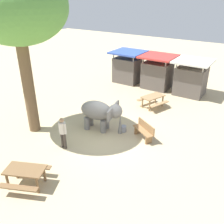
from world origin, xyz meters
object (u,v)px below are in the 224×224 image
wooden_bench (144,130)px  market_stall_white (191,79)px  shade_tree_main (16,8)px  elephant (101,112)px  picnic_table_far (26,173)px  person_handler (63,131)px  feed_bucket (123,129)px  market_stall_red (157,73)px  market_stall_blue (128,68)px  picnic_table_near (153,99)px

wooden_bench → market_stall_white: 7.29m
shade_tree_main → wooden_bench: 8.24m
elephant → picnic_table_far: elephant is taller
person_handler → feed_bucket: bearing=-23.4°
market_stall_red → feed_bucket: size_ratio=7.00×
wooden_bench → market_stall_blue: market_stall_blue is taller
picnic_table_near → person_handler: bearing=6.2°
person_handler → market_stall_white: bearing=-10.5°
person_handler → market_stall_blue: size_ratio=0.64×
picnic_table_far → feed_bucket: size_ratio=5.48×
shade_tree_main → market_stall_red: shade_tree_main is taller
market_stall_blue → market_stall_white: same height
market_stall_blue → market_stall_red: same height
picnic_table_near → picnic_table_far: bearing=13.6°
elephant → shade_tree_main: bearing=-159.0°
person_handler → market_stall_blue: bearing=18.2°
wooden_bench → market_stall_red: market_stall_red is taller
picnic_table_near → market_stall_white: size_ratio=0.76×
shade_tree_main → market_stall_white: bearing=60.5°
shade_tree_main → person_handler: bearing=-9.4°
picnic_table_far → shade_tree_main: bearing=111.1°
picnic_table_near → picnic_table_far: 9.38m
elephant → wooden_bench: 2.50m
market_stall_white → market_stall_blue: bearing=180.0°
picnic_table_near → feed_bucket: 3.75m
elephant → feed_bucket: size_ratio=6.66×
shade_tree_main → picnic_table_far: shade_tree_main is taller
wooden_bench → market_stall_blue: size_ratio=0.56×
person_handler → market_stall_blue: market_stall_blue is taller
picnic_table_far → feed_bucket: bearing=55.5°
person_handler → feed_bucket: 3.40m
picnic_table_near → picnic_table_far: size_ratio=0.97×
elephant → wooden_bench: bearing=-0.9°
wooden_bench → market_stall_white: bearing=-59.9°
person_handler → elephant: bearing=-5.5°
elephant → market_stall_white: size_ratio=0.95×
wooden_bench → picnic_table_far: (-2.29, -5.59, 0.12)m
market_stall_blue → market_stall_red: (2.60, 0.00, 0.00)m
elephant → market_stall_red: bearing=78.8°
elephant → market_stall_white: 8.12m
picnic_table_near → market_stall_blue: bearing=-112.3°
shade_tree_main → feed_bucket: bearing=30.6°
market_stall_red → market_stall_white: bearing=0.0°
shade_tree_main → picnic_table_far: (3.13, -3.12, -5.59)m
market_stall_red → feed_bucket: 7.43m
market_stall_blue → feed_bucket: size_ratio=7.00×
person_handler → market_stall_blue: 10.40m
shade_tree_main → picnic_table_near: bearing=55.9°
shade_tree_main → feed_bucket: shade_tree_main is taller
person_handler → picnic_table_far: person_handler is taller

